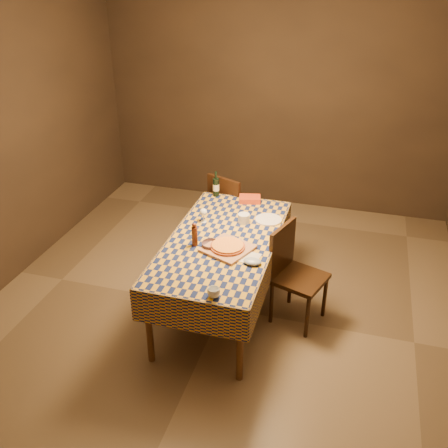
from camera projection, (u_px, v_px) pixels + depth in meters
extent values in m
plane|color=brown|center=(223.00, 308.00, 4.81)|extent=(5.00, 5.00, 0.00)
plane|color=white|center=(222.00, 4.00, 3.52)|extent=(5.00, 5.00, 0.00)
cube|color=#34271D|center=(277.00, 104.00, 6.28)|extent=(4.50, 0.10, 2.70)
cube|color=#34271D|center=(54.00, 411.00, 2.05)|extent=(4.50, 0.10, 2.70)
cylinder|color=brown|center=(149.00, 325.00, 4.02)|extent=(0.06, 0.06, 0.75)
cylinder|color=brown|center=(240.00, 343.00, 3.84)|extent=(0.06, 0.06, 0.75)
cylinder|color=brown|center=(210.00, 229.00, 5.43)|extent=(0.06, 0.06, 0.75)
cylinder|color=brown|center=(279.00, 239.00, 5.24)|extent=(0.06, 0.06, 0.75)
cube|color=brown|center=(222.00, 242.00, 4.46)|extent=(0.90, 1.80, 0.03)
cube|color=brown|center=(222.00, 240.00, 4.45)|extent=(0.92, 1.82, 0.02)
cube|color=brown|center=(189.00, 316.00, 3.74)|extent=(0.94, 0.01, 0.30)
cube|color=brown|center=(246.00, 210.00, 5.29)|extent=(0.94, 0.01, 0.30)
cube|color=brown|center=(174.00, 246.00, 4.63)|extent=(0.01, 1.84, 0.30)
cube|color=brown|center=(273.00, 261.00, 4.40)|extent=(0.01, 1.84, 0.30)
cube|color=#B17653|center=(228.00, 249.00, 4.28)|extent=(0.48, 0.48, 0.02)
cylinder|color=#A3451B|center=(228.00, 247.00, 4.27)|extent=(0.39, 0.39, 0.02)
cylinder|color=orange|center=(228.00, 245.00, 4.27)|extent=(0.36, 0.36, 0.01)
cylinder|color=#4C2011|center=(195.00, 236.00, 4.31)|extent=(0.07, 0.07, 0.18)
sphere|color=#4C2011|center=(194.00, 225.00, 4.26)|extent=(0.04, 0.04, 0.04)
imported|color=#5A434B|center=(211.00, 245.00, 4.31)|extent=(0.18, 0.18, 0.05)
cylinder|color=white|center=(204.00, 222.00, 4.73)|extent=(0.07, 0.07, 0.00)
cylinder|color=white|center=(204.00, 218.00, 4.72)|extent=(0.01, 0.01, 0.07)
sphere|color=white|center=(203.00, 212.00, 4.68)|extent=(0.07, 0.07, 0.07)
ellipsoid|color=#44080C|center=(203.00, 213.00, 4.69)|extent=(0.05, 0.05, 0.03)
cylinder|color=black|center=(216.00, 187.00, 5.20)|extent=(0.07, 0.07, 0.19)
cylinder|color=black|center=(216.00, 175.00, 5.14)|extent=(0.03, 0.03, 0.08)
cylinder|color=beige|center=(216.00, 187.00, 5.20)|extent=(0.07, 0.07, 0.07)
cylinder|color=white|center=(244.00, 218.00, 4.70)|extent=(0.11, 0.11, 0.09)
cube|color=#BA3A18|center=(250.00, 199.00, 5.11)|extent=(0.25, 0.20, 0.05)
cylinder|color=white|center=(268.00, 220.00, 4.76)|extent=(0.29, 0.29, 0.01)
imported|color=white|center=(214.00, 293.00, 3.68)|extent=(0.11, 0.11, 0.08)
cube|color=silver|center=(245.00, 257.00, 4.19)|extent=(0.27, 0.22, 0.00)
ellipsoid|color=#94A5BD|center=(252.00, 261.00, 4.09)|extent=(0.18, 0.16, 0.04)
cube|color=black|center=(234.00, 212.00, 5.62)|extent=(0.55, 0.55, 0.04)
cube|color=black|center=(224.00, 198.00, 5.37)|extent=(0.40, 0.19, 0.46)
cylinder|color=black|center=(256.00, 229.00, 5.76)|extent=(0.04, 0.04, 0.43)
cylinder|color=black|center=(231.00, 220.00, 5.96)|extent=(0.04, 0.04, 0.43)
cylinder|color=black|center=(238.00, 241.00, 5.51)|extent=(0.04, 0.04, 0.43)
cylinder|color=black|center=(212.00, 231.00, 5.71)|extent=(0.04, 0.04, 0.43)
cube|color=black|center=(300.00, 279.00, 4.46)|extent=(0.53, 0.53, 0.04)
cube|color=black|center=(282.00, 248.00, 4.44)|extent=(0.17, 0.41, 0.46)
cylinder|color=black|center=(307.00, 317.00, 4.35)|extent=(0.04, 0.04, 0.43)
cylinder|color=black|center=(325.00, 297.00, 4.61)|extent=(0.04, 0.04, 0.43)
cylinder|color=black|center=(271.00, 303.00, 4.54)|extent=(0.04, 0.04, 0.43)
cylinder|color=black|center=(290.00, 284.00, 4.80)|extent=(0.04, 0.04, 0.43)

